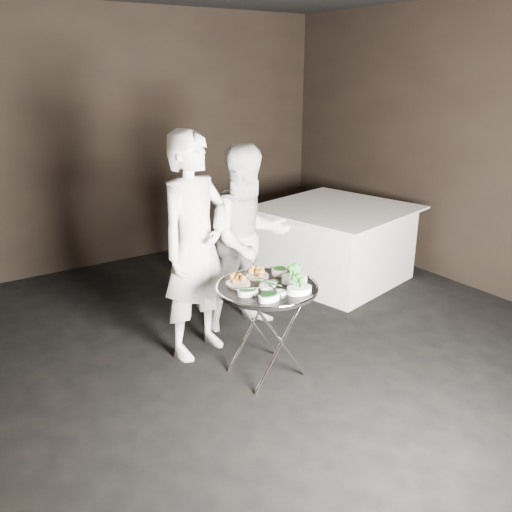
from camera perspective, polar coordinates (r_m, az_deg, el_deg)
floor at (r=4.23m, az=2.30°, el=-14.26°), size 6.00×7.00×0.05m
wall_back at (r=6.74m, az=-15.98°, el=11.64°), size 6.00×0.05×3.00m
tray_stand at (r=4.23m, az=1.15°, el=-7.47°), size 0.50×0.42×0.73m
serving_tray at (r=4.09m, az=1.18°, el=-3.33°), size 0.78×0.78×0.04m
potato_plate_a at (r=4.11m, az=-1.92°, el=-2.65°), size 0.19×0.19×0.07m
potato_plate_b at (r=4.25m, az=0.14°, el=-1.86°), size 0.18×0.18×0.06m
greens_bowl at (r=4.30m, az=2.50°, el=-1.53°), size 0.13×0.13×0.07m
asparagus_plate_a at (r=4.08m, az=1.29°, el=-2.97°), size 0.22×0.17×0.04m
asparagus_plate_b at (r=3.95m, az=2.12°, el=-3.80°), size 0.19×0.14×0.04m
spinach_bowl_a at (r=3.92m, az=-0.89°, el=-3.74°), size 0.18×0.15×0.06m
spinach_bowl_b at (r=3.83m, az=1.38°, el=-4.24°), size 0.17×0.12×0.07m
broccoli_bowl_a at (r=4.16m, az=4.08°, el=-2.25°), size 0.24×0.20×0.08m
broccoli_bowl_b at (r=3.97m, az=4.58°, el=-3.41°), size 0.21×0.17×0.08m
serving_utensils at (r=4.13m, az=0.83°, el=-2.21°), size 0.59×0.44×0.01m
waiter_left at (r=4.41m, az=-6.41°, el=0.96°), size 0.78×0.62×1.87m
waiter_right at (r=4.87m, az=-0.78°, el=1.78°), size 0.89×0.73×1.69m
dining_table at (r=6.20m, az=8.27°, el=1.35°), size 1.48×1.48×0.85m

